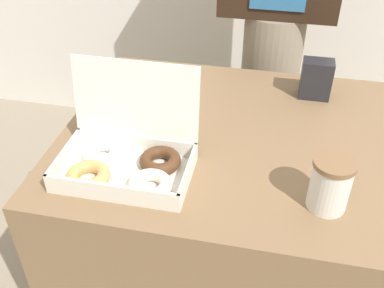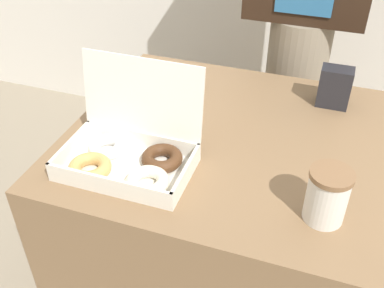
{
  "view_description": "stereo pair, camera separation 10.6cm",
  "coord_description": "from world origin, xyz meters",
  "px_view_note": "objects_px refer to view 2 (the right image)",
  "views": [
    {
      "loc": [
        0.09,
        -1.03,
        1.43
      ],
      "look_at": [
        -0.09,
        -0.2,
        0.8
      ],
      "focal_mm": 42.0,
      "sensor_mm": 36.0,
      "label": 1
    },
    {
      "loc": [
        0.19,
        -1.0,
        1.43
      ],
      "look_at": [
        -0.09,
        -0.2,
        0.8
      ],
      "focal_mm": 42.0,
      "sensor_mm": 36.0,
      "label": 2
    }
  ],
  "objects_px": {
    "donut_box": "(129,154)",
    "napkin_holder": "(335,87)",
    "person_customer": "(305,9)",
    "coffee_cup": "(327,196)"
  },
  "relations": [
    {
      "from": "donut_box",
      "to": "person_customer",
      "type": "distance_m",
      "value": 0.89
    },
    {
      "from": "person_customer",
      "to": "donut_box",
      "type": "bearing_deg",
      "value": -110.54
    },
    {
      "from": "donut_box",
      "to": "person_customer",
      "type": "bearing_deg",
      "value": 69.46
    },
    {
      "from": "donut_box",
      "to": "coffee_cup",
      "type": "bearing_deg",
      "value": -2.76
    },
    {
      "from": "napkin_holder",
      "to": "coffee_cup",
      "type": "bearing_deg",
      "value": -87.14
    },
    {
      "from": "donut_box",
      "to": "napkin_holder",
      "type": "bearing_deg",
      "value": 46.06
    },
    {
      "from": "donut_box",
      "to": "napkin_holder",
      "type": "relative_size",
      "value": 2.63
    },
    {
      "from": "coffee_cup",
      "to": "napkin_holder",
      "type": "bearing_deg",
      "value": 92.86
    },
    {
      "from": "coffee_cup",
      "to": "napkin_holder",
      "type": "relative_size",
      "value": 1.05
    },
    {
      "from": "coffee_cup",
      "to": "person_customer",
      "type": "xyz_separation_m",
      "value": [
        -0.17,
        0.85,
        0.1
      ]
    }
  ]
}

